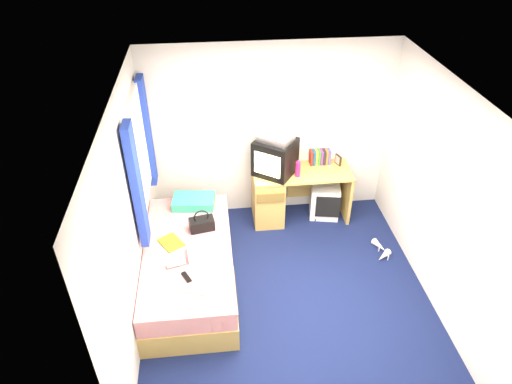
{
  "coord_description": "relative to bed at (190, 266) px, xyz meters",
  "views": [
    {
      "loc": [
        -0.75,
        -3.57,
        3.98
      ],
      "look_at": [
        -0.28,
        0.7,
        0.97
      ],
      "focal_mm": 32.0,
      "sensor_mm": 36.0,
      "label": 1
    }
  ],
  "objects": [
    {
      "name": "desk",
      "position": [
        1.23,
        1.13,
        0.14
      ],
      "size": [
        1.3,
        0.55,
        0.75
      ],
      "color": "tan",
      "rests_on": "ground"
    },
    {
      "name": "book_row",
      "position": [
        1.78,
        1.3,
        0.58
      ],
      "size": [
        0.27,
        0.13,
        0.2
      ],
      "color": "maroon",
      "rests_on": "desk"
    },
    {
      "name": "room_shell",
      "position": [
        1.1,
        -0.3,
        1.18
      ],
      "size": [
        3.4,
        3.4,
        3.4
      ],
      "color": "white",
      "rests_on": "ground"
    },
    {
      "name": "handbag",
      "position": [
        0.17,
        0.32,
        0.35
      ],
      "size": [
        0.31,
        0.21,
        0.27
      ],
      "rotation": [
        0.0,
        0.0,
        0.19
      ],
      "color": "black",
      "rests_on": "bed"
    },
    {
      "name": "pillow",
      "position": [
        0.07,
        0.81,
        0.33
      ],
      "size": [
        0.55,
        0.38,
        0.11
      ],
      "primitive_type": "cube",
      "rotation": [
        0.0,
        0.0,
        -0.11
      ],
      "color": "teal",
      "rests_on": "bed"
    },
    {
      "name": "magazine",
      "position": [
        -0.19,
        0.11,
        0.28
      ],
      "size": [
        0.33,
        0.35,
        0.01
      ],
      "primitive_type": "cube",
      "rotation": [
        0.0,
        0.0,
        0.56
      ],
      "color": "#DFF61B",
      "rests_on": "bed"
    },
    {
      "name": "colour_swatch_fan",
      "position": [
        0.07,
        -0.66,
        0.28
      ],
      "size": [
        0.23,
        0.12,
        0.01
      ],
      "primitive_type": "cube",
      "rotation": [
        0.0,
        0.0,
        -0.3
      ],
      "color": "yellow",
      "rests_on": "bed"
    },
    {
      "name": "white_heels",
      "position": [
        2.41,
        0.25,
        -0.23
      ],
      "size": [
        0.23,
        0.41,
        0.09
      ],
      "color": "silver",
      "rests_on": "ground"
    },
    {
      "name": "towel",
      "position": [
        0.16,
        -0.14,
        0.32
      ],
      "size": [
        0.31,
        0.27,
        0.1
      ],
      "primitive_type": "cube",
      "rotation": [
        0.0,
        0.0,
        0.07
      ],
      "color": "white",
      "rests_on": "bed"
    },
    {
      "name": "water_bottle",
      "position": [
        -0.12,
        -0.26,
        0.31
      ],
      "size": [
        0.21,
        0.12,
        0.07
      ],
      "primitive_type": "cylinder",
      "rotation": [
        0.0,
        1.57,
        0.26
      ],
      "color": "silver",
      "rests_on": "bed"
    },
    {
      "name": "pink_water_bottle",
      "position": [
        1.42,
        1.01,
        0.59
      ],
      "size": [
        0.07,
        0.07,
        0.21
      ],
      "primitive_type": "cylinder",
      "rotation": [
        0.0,
        0.0,
        0.09
      ],
      "color": "#E82066",
      "rests_on": "desk"
    },
    {
      "name": "crt_tv",
      "position": [
        1.14,
        1.13,
        0.72
      ],
      "size": [
        0.64,
        0.63,
        0.47
      ],
      "rotation": [
        0.0,
        0.0,
        -0.61
      ],
      "color": "black",
      "rests_on": "desk"
    },
    {
      "name": "aerosol_can",
      "position": [
        1.34,
        1.14,
        0.58
      ],
      "size": [
        0.06,
        0.06,
        0.19
      ],
      "primitive_type": "cylinder",
      "rotation": [
        0.0,
        0.0,
        -0.14
      ],
      "color": "silver",
      "rests_on": "desk"
    },
    {
      "name": "picture_frame",
      "position": [
        2.02,
        1.24,
        0.55
      ],
      "size": [
        0.06,
        0.12,
        0.14
      ],
      "primitive_type": "cube",
      "rotation": [
        0.0,
        0.0,
        0.34
      ],
      "color": "black",
      "rests_on": "desk"
    },
    {
      "name": "ground",
      "position": [
        1.1,
        -0.3,
        -0.27
      ],
      "size": [
        3.4,
        3.4,
        0.0
      ],
      "primitive_type": "plane",
      "color": "#0C1438",
      "rests_on": "ground"
    },
    {
      "name": "window_assembly",
      "position": [
        -0.45,
        0.6,
        1.15
      ],
      "size": [
        0.11,
        1.42,
        1.4
      ],
      "color": "silver",
      "rests_on": "room_shell"
    },
    {
      "name": "storage_cube",
      "position": [
        1.86,
        1.15,
        -0.03
      ],
      "size": [
        0.45,
        0.45,
        0.49
      ],
      "primitive_type": "cube",
      "rotation": [
        0.0,
        0.0,
        -0.19
      ],
      "color": "silver",
      "rests_on": "ground"
    },
    {
      "name": "vcr",
      "position": [
        1.14,
        1.14,
        1.0
      ],
      "size": [
        0.51,
        0.48,
        0.08
      ],
      "primitive_type": "cube",
      "rotation": [
        0.0,
        0.0,
        -0.64
      ],
      "color": "silver",
      "rests_on": "crt_tv"
    },
    {
      "name": "remote_control",
      "position": [
        -0.0,
        -0.45,
        0.28
      ],
      "size": [
        0.12,
        0.17,
        0.02
      ],
      "primitive_type": "cube",
      "rotation": [
        0.0,
        0.0,
        0.47
      ],
      "color": "black",
      "rests_on": "bed"
    },
    {
      "name": "bed",
      "position": [
        0.0,
        0.0,
        0.0
      ],
      "size": [
        1.01,
        2.0,
        0.54
      ],
      "color": "tan",
      "rests_on": "ground"
    }
  ]
}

